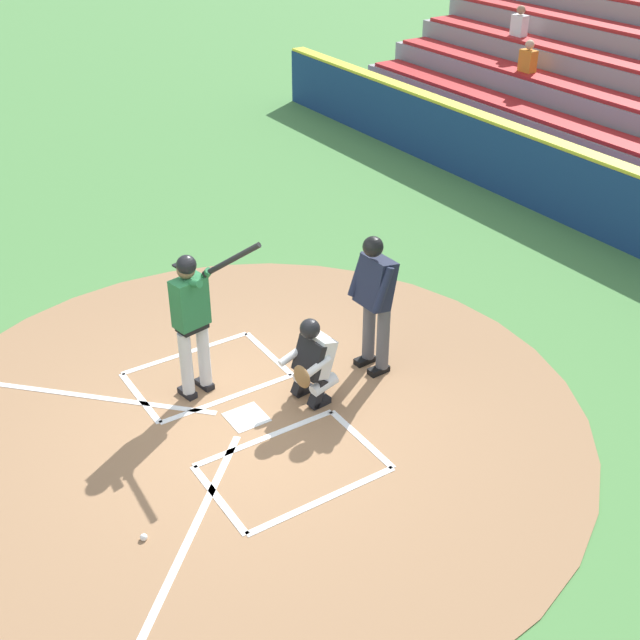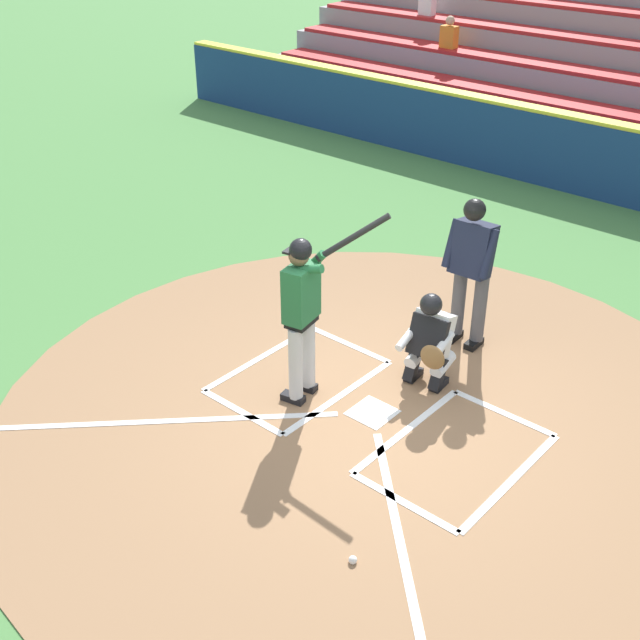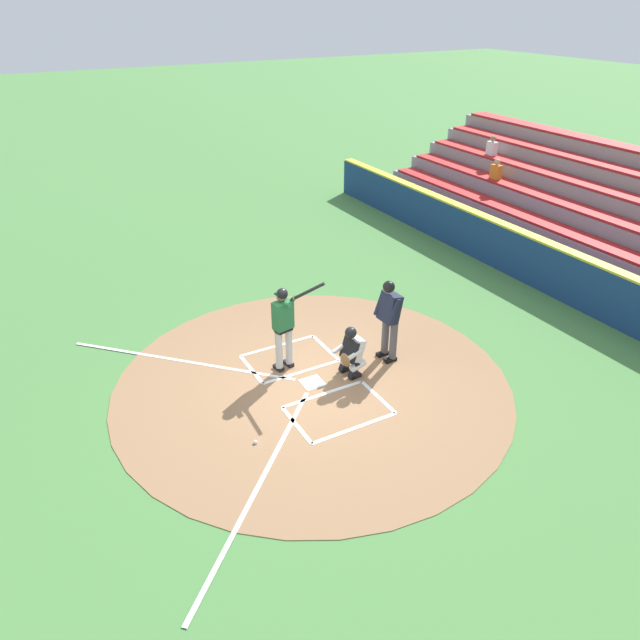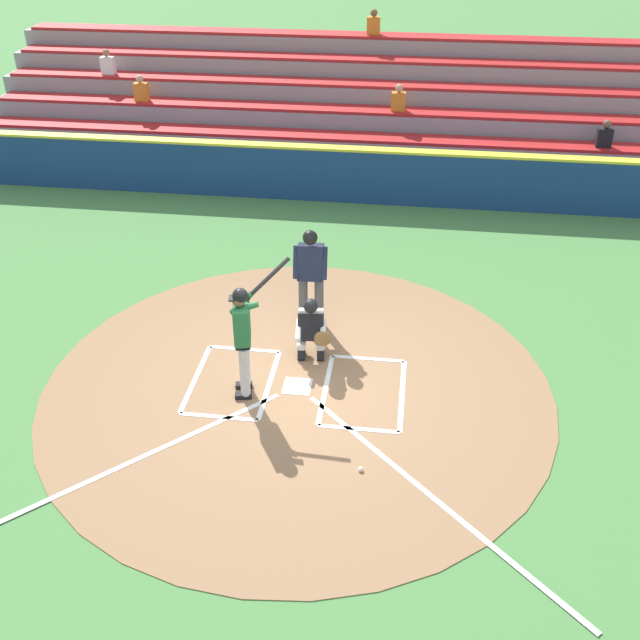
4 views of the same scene
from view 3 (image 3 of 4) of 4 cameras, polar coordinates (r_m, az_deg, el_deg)
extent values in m
plane|color=#4C8442|center=(12.23, -0.73, -6.04)|extent=(120.00, 120.00, 0.00)
cylinder|color=#99704C|center=(12.23, -0.73, -6.02)|extent=(8.00, 8.00, 0.01)
cube|color=white|center=(12.22, -0.73, -5.98)|extent=(0.44, 0.44, 0.01)
cube|color=white|center=(11.88, 5.55, -7.29)|extent=(1.20, 0.08, 0.01)
cube|color=white|center=(11.14, -2.27, -9.96)|extent=(1.20, 0.08, 0.01)
cube|color=white|center=(11.90, 0.30, -7.07)|extent=(0.08, 1.80, 0.01)
cube|color=white|center=(11.08, 3.38, -10.24)|extent=(0.08, 1.80, 0.01)
cube|color=white|center=(13.36, 0.54, -2.66)|extent=(1.20, 0.08, 0.01)
cube|color=white|center=(12.70, -6.58, -4.70)|extent=(1.20, 0.08, 0.01)
cube|color=white|center=(12.55, -1.71, -4.95)|extent=(0.08, 1.80, 0.01)
cube|color=white|center=(13.47, -4.06, -2.45)|extent=(0.08, 1.80, 0.01)
cube|color=white|center=(13.25, -13.15, -3.79)|extent=(3.73, 3.73, 0.01)
cube|color=white|center=(10.06, -5.79, -15.27)|extent=(3.73, 3.73, 0.01)
cylinder|color=#BCBCBC|center=(12.37, -3.94, -2.90)|extent=(0.15, 0.15, 0.84)
cube|color=black|center=(12.64, -3.97, -4.58)|extent=(0.28, 0.17, 0.09)
cylinder|color=#BCBCBC|center=(12.50, -2.98, -2.50)|extent=(0.15, 0.15, 0.84)
cube|color=black|center=(12.77, -3.03, -4.17)|extent=(0.28, 0.17, 0.09)
cube|color=black|center=(12.20, -3.52, -0.82)|extent=(0.28, 0.38, 0.10)
cube|color=#236638|center=(12.05, -3.56, 0.47)|extent=(0.31, 0.44, 0.60)
sphere|color=brown|center=(11.87, -3.68, 2.24)|extent=(0.21, 0.21, 0.21)
sphere|color=black|center=(11.83, -3.63, 2.51)|extent=(0.23, 0.23, 0.23)
cube|color=black|center=(11.92, -3.94, 2.54)|extent=(0.14, 0.19, 0.02)
cylinder|color=#236638|center=(11.87, -3.52, 1.55)|extent=(0.44, 0.17, 0.21)
cylinder|color=#236638|center=(11.98, -2.71, 1.84)|extent=(0.28, 0.14, 0.29)
cylinder|color=black|center=(11.66, -1.15, 2.73)|extent=(0.62, 0.48, 0.53)
cylinder|color=black|center=(11.91, -2.63, 1.99)|extent=(0.10, 0.11, 0.08)
cube|color=black|center=(12.38, 3.37, -5.36)|extent=(0.15, 0.27, 0.09)
cube|color=black|center=(12.27, 3.24, -4.82)|extent=(0.15, 0.25, 0.37)
cylinder|color=silver|center=(12.28, 3.62, -4.36)|extent=(0.19, 0.37, 0.21)
cube|color=black|center=(12.59, 2.47, -4.69)|extent=(0.15, 0.27, 0.09)
cube|color=black|center=(12.48, 2.34, -4.16)|extent=(0.15, 0.25, 0.37)
cylinder|color=silver|center=(12.49, 2.71, -3.70)|extent=(0.19, 0.37, 0.21)
cube|color=silver|center=(12.21, 3.24, -2.67)|extent=(0.44, 0.40, 0.52)
cube|color=black|center=(12.15, 2.83, -2.83)|extent=(0.44, 0.26, 0.46)
sphere|color=beige|center=(11.98, 3.02, -1.27)|extent=(0.21, 0.21, 0.21)
sphere|color=black|center=(11.96, 2.95, -1.21)|extent=(0.24, 0.24, 0.24)
cylinder|color=silver|center=(12.00, 3.18, -3.41)|extent=(0.14, 0.46, 0.20)
cylinder|color=silver|center=(12.27, 2.04, -2.59)|extent=(0.14, 0.46, 0.20)
ellipsoid|color=brown|center=(11.91, 2.42, -3.83)|extent=(0.29, 0.13, 0.28)
cylinder|color=#4C4C51|center=(12.75, 7.01, -1.95)|extent=(0.16, 0.16, 0.86)
cube|color=black|center=(12.97, 6.72, -3.78)|extent=(0.14, 0.29, 0.09)
cylinder|color=#4C4C51|center=(12.94, 6.25, -1.42)|extent=(0.16, 0.16, 0.86)
cube|color=black|center=(13.15, 5.97, -3.23)|extent=(0.14, 0.29, 0.09)
cube|color=#191E33|center=(12.47, 6.67, 1.20)|extent=(0.46, 0.39, 0.66)
sphere|color=beige|center=(12.23, 6.65, 3.10)|extent=(0.22, 0.22, 0.22)
sphere|color=black|center=(12.21, 6.58, 3.17)|extent=(0.25, 0.25, 0.25)
cylinder|color=#191E33|center=(12.24, 7.07, 0.79)|extent=(0.11, 0.29, 0.56)
cylinder|color=#191E33|center=(12.58, 5.73, 1.66)|extent=(0.11, 0.29, 0.56)
sphere|color=white|center=(10.79, -6.18, -11.51)|extent=(0.07, 0.07, 0.07)
cube|color=navy|center=(16.38, 23.10, 3.53)|extent=(22.00, 0.36, 1.25)
cube|color=yellow|center=(16.13, 23.54, 5.63)|extent=(22.00, 0.32, 0.06)
cube|color=gray|center=(17.31, 25.02, 2.97)|extent=(20.00, 0.85, 0.45)
cube|color=red|center=(17.20, 25.20, 3.76)|extent=(19.60, 0.72, 0.08)
cube|color=gray|center=(17.88, 26.85, 4.15)|extent=(20.00, 0.85, 0.90)
cube|color=red|center=(17.71, 27.19, 5.58)|extent=(19.60, 0.72, 0.08)
cube|color=orange|center=(21.59, 16.42, 13.40)|extent=(0.36, 0.22, 0.46)
sphere|color=tan|center=(21.50, 16.55, 14.27)|extent=(0.20, 0.20, 0.20)
cube|color=white|center=(22.89, 16.07, 15.45)|extent=(0.36, 0.22, 0.46)
sphere|color=#9E7051|center=(22.82, 16.18, 16.28)|extent=(0.20, 0.20, 0.20)
camera|label=1|loc=(2.55, 3.59, 3.85)|focal=46.09mm
camera|label=2|loc=(5.15, -36.62, 1.74)|focal=45.69mm
camera|label=4|loc=(8.61, -65.18, 14.68)|focal=42.20mm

